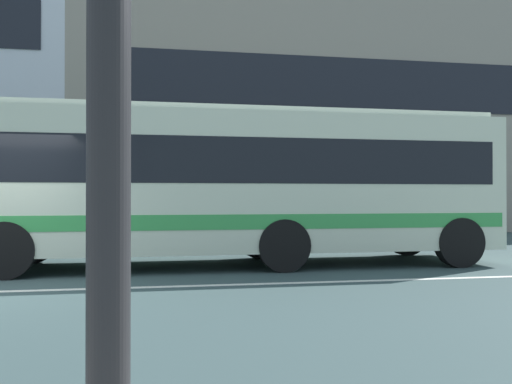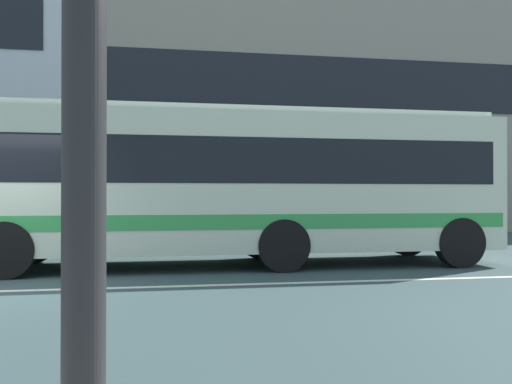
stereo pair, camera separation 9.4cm
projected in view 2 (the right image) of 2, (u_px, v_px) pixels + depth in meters
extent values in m
cube|color=gray|center=(354.00, 124.00, 26.74)|extent=(24.78, 10.78, 9.82)
cube|color=black|center=(403.00, 86.00, 21.43)|extent=(22.79, 0.04, 1.96)
cube|color=beige|center=(240.00, 184.00, 11.59)|extent=(10.60, 2.63, 2.70)
cube|color=black|center=(240.00, 164.00, 11.60)|extent=(9.96, 2.64, 0.86)
cube|color=green|center=(240.00, 219.00, 11.59)|extent=(10.39, 2.65, 0.28)
cube|color=beige|center=(240.00, 116.00, 11.61)|extent=(10.17, 2.21, 0.12)
cylinder|color=black|center=(5.00, 250.00, 9.64)|extent=(1.00, 0.29, 1.00)
cylinder|color=black|center=(34.00, 240.00, 11.95)|extent=(1.00, 0.29, 1.00)
cylinder|color=black|center=(283.00, 246.00, 10.55)|extent=(1.00, 0.29, 1.00)
cylinder|color=black|center=(260.00, 237.00, 12.86)|extent=(1.00, 0.29, 1.00)
cylinder|color=black|center=(460.00, 243.00, 11.22)|extent=(1.00, 0.29, 1.00)
cylinder|color=black|center=(407.00, 235.00, 13.53)|extent=(1.00, 0.29, 1.00)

